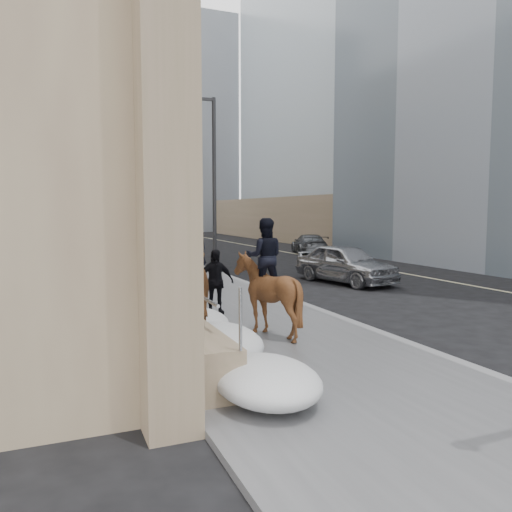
{
  "coord_description": "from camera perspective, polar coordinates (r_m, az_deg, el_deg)",
  "views": [
    {
      "loc": [
        -4.19,
        -8.41,
        2.87
      ],
      "look_at": [
        0.59,
        3.26,
        1.7
      ],
      "focal_mm": 35.0,
      "sensor_mm": 36.0,
      "label": 1
    }
  ],
  "objects": [
    {
      "name": "snow_bank",
      "position": [
        16.92,
        -12.66,
        -2.98
      ],
      "size": [
        1.7,
        18.1,
        0.76
      ],
      "color": "silver",
      "rests_on": "sidewalk"
    },
    {
      "name": "bg_building_mid",
      "position": [
        69.79,
        -15.77,
        14.28
      ],
      "size": [
        30.0,
        12.0,
        28.0
      ],
      "primitive_type": "cube",
      "color": "slate",
      "rests_on": "ground"
    },
    {
      "name": "lane_line",
      "position": [
        23.73,
        16.18,
        -1.84
      ],
      "size": [
        0.15,
        70.0,
        0.01
      ],
      "primitive_type": "cube",
      "color": "#BFB78C",
      "rests_on": "ground"
    },
    {
      "name": "curb",
      "position": [
        19.83,
        -1.98,
        -2.85
      ],
      "size": [
        0.24,
        80.0,
        0.12
      ],
      "primitive_type": "cube",
      "color": "slate",
      "rests_on": "ground"
    },
    {
      "name": "car_grey",
      "position": [
        32.63,
        6.1,
        1.36
      ],
      "size": [
        3.04,
        4.78,
        1.29
      ],
      "primitive_type": "imported",
      "rotation": [
        0.0,
        0.0,
        2.84
      ],
      "color": "#525559",
      "rests_on": "ground"
    },
    {
      "name": "car_silver",
      "position": [
        19.89,
        10.18,
        -0.83
      ],
      "size": [
        2.66,
        4.8,
        1.55
      ],
      "primitive_type": "imported",
      "rotation": [
        0.0,
        0.0,
        0.19
      ],
      "color": "#A5A7AD",
      "rests_on": "ground"
    },
    {
      "name": "far_podium",
      "position": [
        26.97,
        24.65,
        2.97
      ],
      "size": [
        2.0,
        80.0,
        4.0
      ],
      "primitive_type": "cube",
      "color": "#857456",
      "rests_on": "ground"
    },
    {
      "name": "limestone_building",
      "position": [
        29.02,
        -25.02,
        16.81
      ],
      "size": [
        6.1,
        44.0,
        18.0
      ],
      "color": "#90775E",
      "rests_on": "ground"
    },
    {
      "name": "mounted_horse_left",
      "position": [
        10.4,
        -6.99,
        -3.37
      ],
      "size": [
        1.32,
        2.75,
        2.8
      ],
      "rotation": [
        0.0,
        0.0,
        3.17
      ],
      "color": "#57331A",
      "rests_on": "sidewalk"
    },
    {
      "name": "mounted_horse_right",
      "position": [
        10.96,
        1.15,
        -3.63
      ],
      "size": [
        1.95,
        2.06,
        2.57
      ],
      "rotation": [
        0.0,
        0.0,
        2.77
      ],
      "color": "#502D16",
      "rests_on": "sidewalk"
    },
    {
      "name": "traffic_signal",
      "position": [
        31.07,
        -10.74,
        7.3
      ],
      "size": [
        4.1,
        0.22,
        6.0
      ],
      "color": "#2D2D30",
      "rests_on": "ground"
    },
    {
      "name": "streetlight_far",
      "position": [
        43.0,
        -13.12,
        7.45
      ],
      "size": [
        1.71,
        0.24,
        8.0
      ],
      "color": "#2D2D30",
      "rests_on": "ground"
    },
    {
      "name": "streetlight_mid",
      "position": [
        23.52,
        -5.17,
        9.45
      ],
      "size": [
        1.71,
        0.24,
        8.0
      ],
      "color": "#2D2D30",
      "rests_on": "ground"
    },
    {
      "name": "ground",
      "position": [
        9.82,
        4.1,
        -11.7
      ],
      "size": [
        140.0,
        140.0,
        0.0
      ],
      "primitive_type": "plane",
      "color": "black",
      "rests_on": "ground"
    },
    {
      "name": "bg_building_far",
      "position": [
        80.74,
        -23.87,
        9.92
      ],
      "size": [
        24.0,
        12.0,
        20.0
      ],
      "primitive_type": "cube",
      "color": "gray",
      "rests_on": "ground"
    },
    {
      "name": "pedestrian",
      "position": [
        13.15,
        -4.73,
        -2.96
      ],
      "size": [
        1.03,
        0.47,
        1.73
      ],
      "primitive_type": "imported",
      "rotation": [
        0.0,
        0.0,
        -0.04
      ],
      "color": "black",
      "rests_on": "sidewalk"
    },
    {
      "name": "sidewalk",
      "position": [
        19.09,
        -9.38,
        -3.23
      ],
      "size": [
        5.0,
        80.0,
        0.12
      ],
      "primitive_type": "cube",
      "color": "#4B4B4D",
      "rests_on": "ground"
    }
  ]
}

